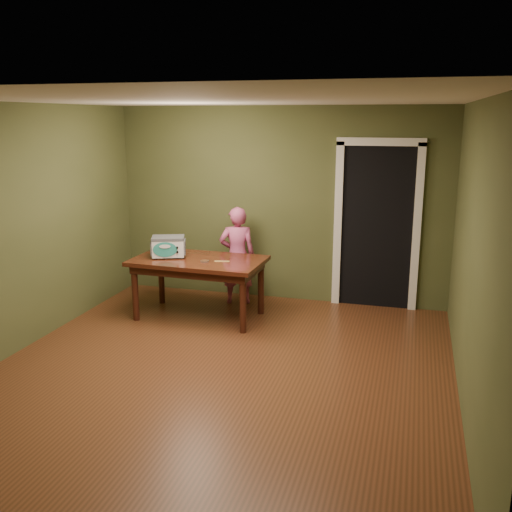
{
  "coord_description": "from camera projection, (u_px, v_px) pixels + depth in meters",
  "views": [
    {
      "loc": [
        1.76,
        -4.91,
        2.45
      ],
      "look_at": [
        0.1,
        1.0,
        0.95
      ],
      "focal_mm": 40.0,
      "sensor_mm": 36.0,
      "label": 1
    }
  ],
  "objects": [
    {
      "name": "spatula",
      "position": [
        222.0,
        261.0,
        6.88
      ],
      "size": [
        0.18,
        0.07,
        0.01
      ],
      "primitive_type": "cube",
      "rotation": [
        0.0,
        0.0,
        0.23
      ],
      "color": "#EAC565",
      "rests_on": "dining_table"
    },
    {
      "name": "toy_oven",
      "position": [
        168.0,
        246.0,
        7.08
      ],
      "size": [
        0.48,
        0.4,
        0.26
      ],
      "rotation": [
        0.0,
        0.0,
        0.36
      ],
      "color": "#4C4F54",
      "rests_on": "dining_table"
    },
    {
      "name": "doorway",
      "position": [
        378.0,
        224.0,
        7.64
      ],
      "size": [
        1.1,
        0.66,
        2.25
      ],
      "color": "black",
      "rests_on": "ground"
    },
    {
      "name": "dining_table",
      "position": [
        198.0,
        267.0,
        7.04
      ],
      "size": [
        1.63,
        0.96,
        0.75
      ],
      "rotation": [
        0.0,
        0.0,
        -0.03
      ],
      "color": "#35150C",
      "rests_on": "floor"
    },
    {
      "name": "child",
      "position": [
        237.0,
        255.0,
        7.59
      ],
      "size": [
        0.55,
        0.44,
        1.31
      ],
      "primitive_type": "imported",
      "rotation": [
        0.0,
        0.0,
        3.45
      ],
      "color": "#BF4E7D",
      "rests_on": "floor"
    },
    {
      "name": "room_shell",
      "position": [
        217.0,
        200.0,
        5.23
      ],
      "size": [
        4.52,
        5.02,
        2.61
      ],
      "color": "#4B512B",
      "rests_on": "ground"
    },
    {
      "name": "floor",
      "position": [
        219.0,
        372.0,
        5.63
      ],
      "size": [
        5.0,
        5.0,
        0.0
      ],
      "primitive_type": "plane",
      "color": "#5D301A",
      "rests_on": "ground"
    },
    {
      "name": "baking_pan",
      "position": [
        205.0,
        261.0,
        6.86
      ],
      "size": [
        0.1,
        0.1,
        0.02
      ],
      "color": "silver",
      "rests_on": "dining_table"
    }
  ]
}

